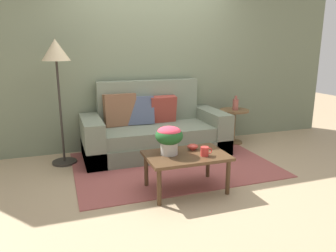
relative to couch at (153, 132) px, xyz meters
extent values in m
plane|color=tan|center=(0.10, -0.69, -0.32)|extent=(14.00, 14.00, 0.00)
cube|color=slate|center=(0.10, 0.47, 1.08)|extent=(6.40, 0.12, 2.79)
cube|color=#994C47|center=(0.10, -0.56, -0.31)|extent=(2.54, 1.79, 0.01)
cube|color=#626B59|center=(0.01, -0.07, -0.20)|extent=(2.04, 0.89, 0.23)
cube|color=slate|center=(0.01, -0.09, 0.01)|extent=(1.53, 0.80, 0.19)
cube|color=slate|center=(0.01, 0.29, 0.31)|extent=(1.53, 0.16, 0.83)
cube|color=slate|center=(-0.88, -0.07, -0.02)|extent=(0.26, 0.89, 0.59)
cube|color=slate|center=(0.91, -0.07, -0.02)|extent=(0.26, 0.89, 0.59)
cube|color=#93382D|center=(0.19, 0.15, 0.30)|extent=(0.40, 0.19, 0.41)
cube|color=#4C5670|center=(-0.16, 0.14, 0.31)|extent=(0.42, 0.22, 0.42)
cube|color=brown|center=(-0.45, 0.14, 0.33)|extent=(0.47, 0.22, 0.46)
cylinder|color=#442D1B|center=(-0.41, -1.57, -0.13)|extent=(0.05, 0.05, 0.38)
cylinder|color=#442D1B|center=(0.35, -1.57, -0.13)|extent=(0.05, 0.05, 0.38)
cylinder|color=#442D1B|center=(-0.41, -1.09, -0.13)|extent=(0.05, 0.05, 0.38)
cylinder|color=#442D1B|center=(0.35, -1.09, -0.13)|extent=(0.05, 0.05, 0.38)
cube|color=#4C331E|center=(-0.03, -1.33, 0.08)|extent=(0.87, 0.58, 0.03)
cylinder|color=brown|center=(1.37, 0.06, -0.30)|extent=(0.30, 0.30, 0.03)
cylinder|color=brown|center=(1.37, 0.06, -0.04)|extent=(0.06, 0.06, 0.50)
cylinder|color=brown|center=(1.37, 0.06, 0.22)|extent=(0.47, 0.47, 0.03)
cylinder|color=#2D2823|center=(-1.26, -0.02, -0.30)|extent=(0.32, 0.32, 0.03)
cylinder|color=#2D2823|center=(-1.26, -0.02, 0.38)|extent=(0.03, 0.03, 1.33)
cone|color=#C6B289|center=(-1.26, -0.02, 1.17)|extent=(0.35, 0.35, 0.27)
cylinder|color=#B7B2A8|center=(-0.20, -1.27, 0.17)|extent=(0.18, 0.18, 0.14)
ellipsoid|color=#1E5123|center=(-0.20, -1.27, 0.30)|extent=(0.29, 0.29, 0.19)
ellipsoid|color=#DB384C|center=(-0.20, -1.27, 0.35)|extent=(0.25, 0.25, 0.11)
cylinder|color=red|center=(0.13, -1.44, 0.15)|extent=(0.09, 0.09, 0.10)
torus|color=red|center=(0.18, -1.44, 0.15)|extent=(0.07, 0.01, 0.07)
cylinder|color=#B2382D|center=(0.10, -1.21, 0.11)|extent=(0.05, 0.05, 0.02)
ellipsoid|color=#B2382D|center=(0.10, -1.21, 0.13)|extent=(0.12, 0.12, 0.06)
cylinder|color=#934C42|center=(1.37, 0.05, 0.32)|extent=(0.09, 0.09, 0.17)
cylinder|color=#934C42|center=(1.37, 0.05, 0.43)|extent=(0.04, 0.04, 0.06)
camera|label=1|loc=(-1.29, -4.34, 1.21)|focal=34.40mm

